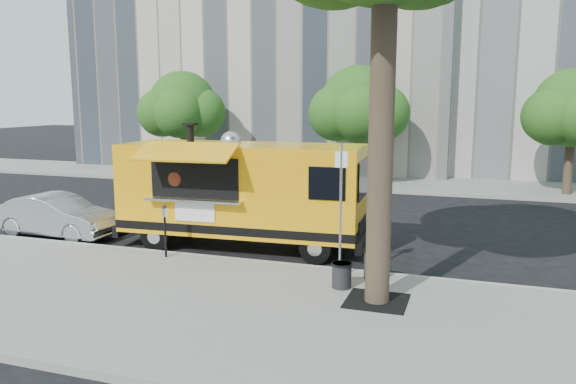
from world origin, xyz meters
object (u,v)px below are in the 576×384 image
(sign_post, at_px, (341,203))
(sedan, at_px, (57,216))
(far_tree_b, at_px, (358,105))
(food_truck, at_px, (241,191))
(trash_bin_left, at_px, (342,274))
(far_tree_a, at_px, (183,105))
(far_tree_c, at_px, (573,108))
(parking_meter, at_px, (165,225))
(trash_bin_right, at_px, (375,263))

(sign_post, height_order, sedan, sign_post)
(far_tree_b, bearing_deg, food_truck, -93.48)
(food_truck, xyz_separation_m, trash_bin_left, (3.49, -2.79, -1.17))
(far_tree_a, relative_size, far_tree_c, 1.03)
(far_tree_a, xyz_separation_m, parking_meter, (7.00, -13.65, -2.79))
(far_tree_c, bearing_deg, sedan, -141.34)
(parking_meter, distance_m, sedan, 4.71)
(sedan, relative_size, trash_bin_right, 6.14)
(trash_bin_left, bearing_deg, parking_meter, 169.60)
(sign_post, height_order, trash_bin_left, sign_post)
(trash_bin_right, bearing_deg, far_tree_b, 103.22)
(food_truck, distance_m, trash_bin_left, 4.62)
(far_tree_c, bearing_deg, parking_meter, -128.66)
(trash_bin_left, bearing_deg, sedan, 166.49)
(far_tree_a, distance_m, far_tree_c, 18.00)
(far_tree_c, bearing_deg, trash_bin_right, -112.49)
(sign_post, bearing_deg, trash_bin_left, -73.19)
(sign_post, bearing_deg, far_tree_a, 129.83)
(sign_post, height_order, food_truck, food_truck)
(far_tree_b, relative_size, food_truck, 0.78)
(far_tree_b, relative_size, trash_bin_right, 8.74)
(sign_post, height_order, parking_meter, sign_post)
(far_tree_c, relative_size, food_truck, 0.74)
(far_tree_b, distance_m, trash_bin_right, 14.83)
(far_tree_b, relative_size, trash_bin_left, 10.27)
(far_tree_a, distance_m, far_tree_b, 9.01)
(sign_post, xyz_separation_m, parking_meter, (-4.55, 0.20, -0.87))
(far_tree_c, bearing_deg, food_truck, -129.46)
(far_tree_a, height_order, trash_bin_left, far_tree_a)
(far_tree_c, xyz_separation_m, parking_meter, (-11.00, -13.75, -2.74))
(far_tree_a, xyz_separation_m, sign_post, (11.55, -13.85, -1.93))
(far_tree_a, relative_size, parking_meter, 4.01)
(parking_meter, height_order, trash_bin_right, parking_meter)
(food_truck, height_order, trash_bin_right, food_truck)
(far_tree_a, height_order, sign_post, far_tree_a)
(far_tree_c, relative_size, trash_bin_left, 9.73)
(trash_bin_right, bearing_deg, food_truck, 154.48)
(sedan, xyz_separation_m, trash_bin_left, (9.25, -2.22, -0.20))
(sign_post, distance_m, trash_bin_right, 1.57)
(far_tree_b, xyz_separation_m, trash_bin_left, (2.75, -14.92, -3.39))
(far_tree_b, xyz_separation_m, sign_post, (2.55, -14.25, -1.98))
(food_truck, relative_size, trash_bin_left, 13.11)
(trash_bin_left, xyz_separation_m, trash_bin_right, (0.55, 0.86, 0.05))
(far_tree_a, relative_size, trash_bin_left, 10.00)
(far_tree_c, xyz_separation_m, trash_bin_right, (-5.70, -13.76, -3.23))
(far_tree_a, relative_size, food_truck, 0.76)
(far_tree_b, distance_m, far_tree_c, 9.01)
(far_tree_c, bearing_deg, far_tree_b, 178.09)
(far_tree_a, xyz_separation_m, far_tree_c, (18.00, 0.10, -0.06))
(far_tree_a, bearing_deg, food_truck, -54.85)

